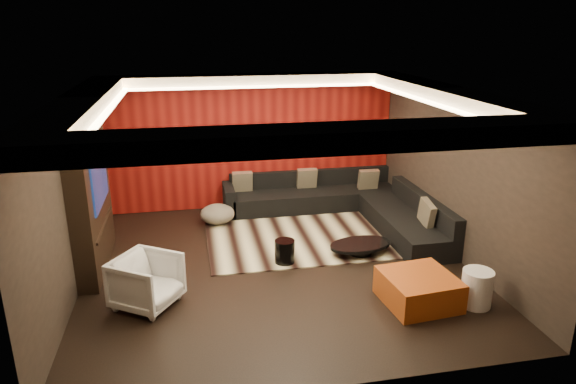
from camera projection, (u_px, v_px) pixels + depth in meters
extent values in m
cube|color=black|center=(277.00, 266.00, 8.34)|extent=(6.00, 6.00, 0.02)
cube|color=silver|center=(276.00, 91.00, 7.45)|extent=(6.00, 6.00, 0.02)
cube|color=black|center=(251.00, 141.00, 10.70)|extent=(6.00, 0.02, 2.80)
cube|color=black|center=(70.00, 196.00, 7.34)|extent=(0.02, 6.00, 2.80)
cube|color=black|center=(456.00, 173.00, 8.46)|extent=(0.02, 6.00, 2.80)
cube|color=#6B0C0A|center=(252.00, 142.00, 10.66)|extent=(5.98, 0.05, 2.78)
cube|color=silver|center=(252.00, 80.00, 10.01)|extent=(6.00, 0.60, 0.22)
cube|color=silver|center=(324.00, 138.00, 4.98)|extent=(6.00, 0.60, 0.22)
cube|color=silver|center=(81.00, 105.00, 6.99)|extent=(0.60, 4.80, 0.22)
cube|color=silver|center=(446.00, 95.00, 7.99)|extent=(0.60, 4.80, 0.22)
cube|color=#FFD899|center=(254.00, 87.00, 9.72)|extent=(4.80, 0.08, 0.04)
cube|color=#FFD899|center=(315.00, 140.00, 5.32)|extent=(4.80, 0.08, 0.04)
cube|color=#FFD899|center=(108.00, 111.00, 7.08)|extent=(0.08, 4.80, 0.04)
cube|color=#FFD899|center=(426.00, 101.00, 7.96)|extent=(0.08, 4.80, 0.04)
cube|color=black|center=(91.00, 201.00, 8.02)|extent=(0.30, 2.00, 2.20)
cube|color=black|center=(99.00, 179.00, 7.94)|extent=(0.04, 1.30, 0.80)
cube|color=black|center=(104.00, 224.00, 8.18)|extent=(0.04, 1.60, 0.04)
cube|color=beige|center=(313.00, 230.00, 9.73)|extent=(4.01, 3.01, 0.02)
cylinder|color=black|center=(360.00, 248.00, 8.72)|extent=(1.22, 1.22, 0.18)
cylinder|color=black|center=(285.00, 251.00, 8.36)|extent=(0.37, 0.37, 0.38)
ellipsoid|color=beige|center=(217.00, 214.00, 10.02)|extent=(0.83, 0.83, 0.37)
cylinder|color=white|center=(477.00, 288.00, 7.10)|extent=(0.56, 0.56, 0.53)
cube|color=#A65215|center=(418.00, 289.00, 7.18)|extent=(1.03, 1.03, 0.42)
imported|color=silver|center=(147.00, 282.00, 7.06)|extent=(1.10, 1.10, 0.73)
cube|color=black|center=(314.00, 199.00, 10.88)|extent=(3.50, 0.90, 0.40)
cube|color=black|center=(310.00, 177.00, 11.09)|extent=(3.50, 0.20, 0.35)
cube|color=black|center=(405.00, 225.00, 9.49)|extent=(0.90, 2.60, 0.40)
cube|color=black|center=(424.00, 204.00, 9.44)|extent=(0.20, 2.60, 0.35)
cube|color=black|center=(229.00, 200.00, 10.52)|extent=(0.20, 0.90, 0.60)
cube|color=tan|center=(368.00, 179.00, 10.80)|extent=(0.42, 0.20, 0.44)
cube|color=tan|center=(242.00, 181.00, 10.65)|extent=(0.42, 0.20, 0.44)
cube|color=tan|center=(307.00, 178.00, 10.88)|extent=(0.42, 0.20, 0.44)
cube|color=tan|center=(427.00, 213.00, 8.88)|extent=(0.12, 0.50, 0.50)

